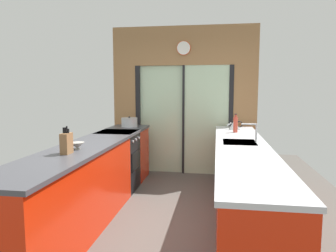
# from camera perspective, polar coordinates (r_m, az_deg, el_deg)

# --- Properties ---
(ground_plane) EXTENTS (5.04, 7.60, 0.02)m
(ground_plane) POSITION_cam_1_polar(r_m,az_deg,el_deg) (4.34, 0.18, -14.67)
(ground_plane) COLOR #4C4742
(back_wall_unit) EXTENTS (2.64, 0.12, 2.70)m
(back_wall_unit) POSITION_cam_1_polar(r_m,az_deg,el_deg) (5.83, 2.85, 6.21)
(back_wall_unit) COLOR olive
(back_wall_unit) RESTS_ON ground_plane
(left_counter_run) EXTENTS (0.62, 3.80, 0.92)m
(left_counter_run) POSITION_cam_1_polar(r_m,az_deg,el_deg) (4.00, -14.06, -9.59)
(left_counter_run) COLOR red
(left_counter_run) RESTS_ON ground_plane
(right_counter_run) EXTENTS (0.62, 3.80, 0.92)m
(right_counter_run) POSITION_cam_1_polar(r_m,az_deg,el_deg) (3.87, 13.15, -10.12)
(right_counter_run) COLOR red
(right_counter_run) RESTS_ON ground_plane
(sink_faucet) EXTENTS (0.19, 0.02, 0.23)m
(sink_faucet) POSITION_cam_1_polar(r_m,az_deg,el_deg) (4.00, 15.18, -0.61)
(sink_faucet) COLOR #B7BABC
(sink_faucet) RESTS_ON right_counter_run
(oven_range) EXTENTS (0.60, 0.60, 0.92)m
(oven_range) POSITION_cam_1_polar(r_m,az_deg,el_deg) (5.01, -9.06, -6.25)
(oven_range) COLOR black
(oven_range) RESTS_ON ground_plane
(mixing_bowl) EXTENTS (0.16, 0.16, 0.08)m
(mixing_bowl) POSITION_cam_1_polar(r_m,az_deg,el_deg) (3.58, -16.08, -3.40)
(mixing_bowl) COLOR gray
(mixing_bowl) RESTS_ON left_counter_run
(knife_block) EXTENTS (0.08, 0.14, 0.28)m
(knife_block) POSITION_cam_1_polar(r_m,az_deg,el_deg) (3.35, -17.88, -2.96)
(knife_block) COLOR brown
(knife_block) RESTS_ON left_counter_run
(stock_pot) EXTENTS (0.28, 0.28, 0.18)m
(stock_pot) POSITION_cam_1_polar(r_m,az_deg,el_deg) (5.51, -6.99, 0.68)
(stock_pot) COLOR #B7BABC
(stock_pot) RESTS_ON left_counter_run
(kettle) EXTENTS (0.25, 0.17, 0.19)m
(kettle) POSITION_cam_1_polar(r_m,az_deg,el_deg) (5.20, 11.90, 0.25)
(kettle) COLOR #B7BABC
(kettle) RESTS_ON right_counter_run
(soap_bottle) EXTENTS (0.07, 0.07, 0.28)m
(soap_bottle) POSITION_cam_1_polar(r_m,az_deg,el_deg) (4.86, 12.10, 0.30)
(soap_bottle) COLOR #B23D2D
(soap_bottle) RESTS_ON right_counter_run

